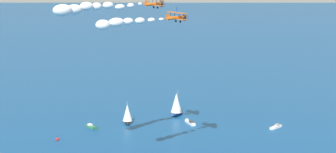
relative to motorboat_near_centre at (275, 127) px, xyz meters
name	(u,v)px	position (x,y,z in m)	size (l,w,h in m)	color
motorboat_near_centre	(275,127)	(0.00, 0.00, 0.00)	(5.24, 5.42, 1.74)	white
sailboat_far_port	(176,104)	(-19.15, -35.62, 4.27)	(7.81, 6.63, 10.38)	#23478C
sailboat_inshore	(127,114)	(-8.39, -54.88, 3.41)	(6.71, 3.90, 8.50)	black
motorboat_offshore	(190,122)	(-7.18, -31.10, 0.04)	(6.70, 3.71, 1.89)	white
motorboat_outer_ring_b	(92,127)	(-2.76, -67.79, 0.02)	(5.76, 5.28, 1.81)	#33704C
marker_buoy	(57,139)	(11.00, -78.18, -0.08)	(1.10, 1.10, 2.10)	red
biplane_lead	(154,4)	(27.45, -44.91, 46.98)	(6.45, 6.66, 3.56)	orange
smoke_trail_lead	(82,8)	(43.65, -64.31, 46.73)	(20.89, 23.75, 3.46)	white
biplane_wingman	(177,17)	(43.44, -39.13, 44.27)	(6.45, 6.66, 3.56)	orange
wingwalker_wingman	(177,9)	(43.45, -39.10, 46.46)	(0.77, 0.66, 1.76)	#1E4CB2
smoke_trail_wingman	(118,23)	(55.89, -54.08, 44.01)	(15.11, 17.60, 2.79)	white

